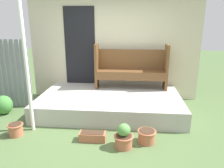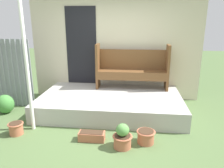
{
  "view_description": "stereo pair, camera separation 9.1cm",
  "coord_description": "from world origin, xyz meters",
  "px_view_note": "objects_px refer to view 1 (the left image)",
  "views": [
    {
      "loc": [
        0.55,
        -3.81,
        2.06
      ],
      "look_at": [
        0.18,
        0.33,
        0.83
      ],
      "focal_mm": 35.0,
      "sensor_mm": 36.0,
      "label": 1
    },
    {
      "loc": [
        0.64,
        -3.8,
        2.06
      ],
      "look_at": [
        0.18,
        0.33,
        0.83
      ],
      "focal_mm": 35.0,
      "sensor_mm": 36.0,
      "label": 2
    }
  ],
  "objects_px": {
    "support_post": "(27,69)",
    "flower_pot_right": "(147,136)",
    "planter_box_rect": "(93,136)",
    "flower_pot_middle": "(124,137)",
    "bench": "(131,66)",
    "flower_pot_left": "(16,129)",
    "shrub_by_fence": "(4,105)"
  },
  "relations": [
    {
      "from": "flower_pot_left",
      "to": "planter_box_rect",
      "type": "distance_m",
      "value": 1.44
    },
    {
      "from": "support_post",
      "to": "flower_pot_right",
      "type": "xyz_separation_m",
      "value": [
        2.17,
        -0.27,
        -1.09
      ]
    },
    {
      "from": "flower_pot_left",
      "to": "flower_pot_middle",
      "type": "height_order",
      "value": "flower_pot_middle"
    },
    {
      "from": "flower_pot_middle",
      "to": "flower_pot_right",
      "type": "xyz_separation_m",
      "value": [
        0.39,
        0.18,
        -0.06
      ]
    },
    {
      "from": "planter_box_rect",
      "to": "flower_pot_middle",
      "type": "bearing_deg",
      "value": -16.37
    },
    {
      "from": "flower_pot_left",
      "to": "flower_pot_right",
      "type": "relative_size",
      "value": 0.87
    },
    {
      "from": "flower_pot_middle",
      "to": "planter_box_rect",
      "type": "bearing_deg",
      "value": 163.63
    },
    {
      "from": "flower_pot_left",
      "to": "planter_box_rect",
      "type": "relative_size",
      "value": 0.62
    },
    {
      "from": "support_post",
      "to": "flower_pot_middle",
      "type": "bearing_deg",
      "value": -14.39
    },
    {
      "from": "planter_box_rect",
      "to": "shrub_by_fence",
      "type": "xyz_separation_m",
      "value": [
        -2.2,
        0.96,
        0.13
      ]
    },
    {
      "from": "shrub_by_fence",
      "to": "flower_pot_right",
      "type": "bearing_deg",
      "value": -16.64
    },
    {
      "from": "planter_box_rect",
      "to": "flower_pot_right",
      "type": "bearing_deg",
      "value": 1.14
    },
    {
      "from": "flower_pot_middle",
      "to": "shrub_by_fence",
      "type": "xyz_separation_m",
      "value": [
        -2.76,
        1.12,
        0.03
      ]
    },
    {
      "from": "bench",
      "to": "flower_pot_right",
      "type": "bearing_deg",
      "value": -81.7
    },
    {
      "from": "flower_pot_middle",
      "to": "shrub_by_fence",
      "type": "bearing_deg",
      "value": 157.84
    },
    {
      "from": "flower_pot_left",
      "to": "shrub_by_fence",
      "type": "relative_size",
      "value": 0.66
    },
    {
      "from": "flower_pot_left",
      "to": "flower_pot_right",
      "type": "xyz_separation_m",
      "value": [
        2.39,
        -0.03,
        0.0
      ]
    },
    {
      "from": "bench",
      "to": "flower_pot_middle",
      "type": "height_order",
      "value": "bench"
    },
    {
      "from": "support_post",
      "to": "bench",
      "type": "xyz_separation_m",
      "value": [
        1.87,
        1.69,
        -0.27
      ]
    },
    {
      "from": "support_post",
      "to": "planter_box_rect",
      "type": "height_order",
      "value": "support_post"
    },
    {
      "from": "support_post",
      "to": "bench",
      "type": "bearing_deg",
      "value": 42.23
    },
    {
      "from": "support_post",
      "to": "bench",
      "type": "relative_size",
      "value": 1.36
    },
    {
      "from": "flower_pot_left",
      "to": "planter_box_rect",
      "type": "xyz_separation_m",
      "value": [
        1.44,
        -0.05,
        -0.05
      ]
    },
    {
      "from": "flower_pot_right",
      "to": "shrub_by_fence",
      "type": "xyz_separation_m",
      "value": [
        -3.15,
        0.94,
        0.09
      ]
    },
    {
      "from": "flower_pot_left",
      "to": "shrub_by_fence",
      "type": "distance_m",
      "value": 1.19
    },
    {
      "from": "flower_pot_right",
      "to": "bench",
      "type": "bearing_deg",
      "value": 98.75
    },
    {
      "from": "planter_box_rect",
      "to": "bench",
      "type": "bearing_deg",
      "value": 72.04
    },
    {
      "from": "bench",
      "to": "flower_pot_middle",
      "type": "relative_size",
      "value": 4.18
    },
    {
      "from": "flower_pot_right",
      "to": "flower_pot_middle",
      "type": "bearing_deg",
      "value": -155.21
    },
    {
      "from": "flower_pot_left",
      "to": "shrub_by_fence",
      "type": "xyz_separation_m",
      "value": [
        -0.76,
        0.91,
        0.09
      ]
    },
    {
      "from": "support_post",
      "to": "bench",
      "type": "height_order",
      "value": "support_post"
    },
    {
      "from": "flower_pot_middle",
      "to": "flower_pot_right",
      "type": "relative_size",
      "value": 1.3
    }
  ]
}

